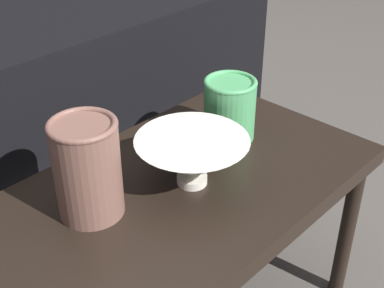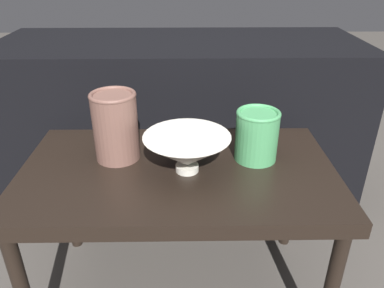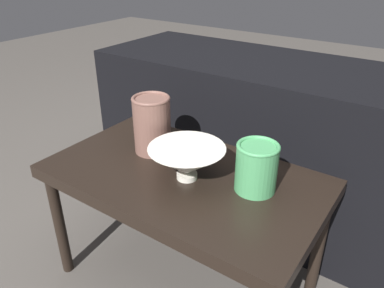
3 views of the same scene
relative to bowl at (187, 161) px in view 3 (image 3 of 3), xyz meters
name	(u,v)px [view 3 (image 3 of 3)]	position (x,y,z in m)	size (l,w,h in m)	color
ground_plane	(185,279)	(-0.02, 0.02, -0.49)	(8.00, 8.00, 0.00)	#4C4742
table	(184,186)	(-0.02, 0.02, -0.10)	(0.81, 0.46, 0.43)	black
couch_backdrop	(260,139)	(-0.02, 0.55, -0.17)	(1.33, 0.50, 0.64)	black
bowl	(187,161)	(0.00, 0.00, 0.00)	(0.22, 0.22, 0.10)	silver
vase_textured_left	(152,124)	(-0.19, 0.07, 0.04)	(0.12, 0.12, 0.18)	brown
vase_colorful_right	(257,167)	(0.18, 0.06, 0.01)	(0.11, 0.11, 0.14)	#47995B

